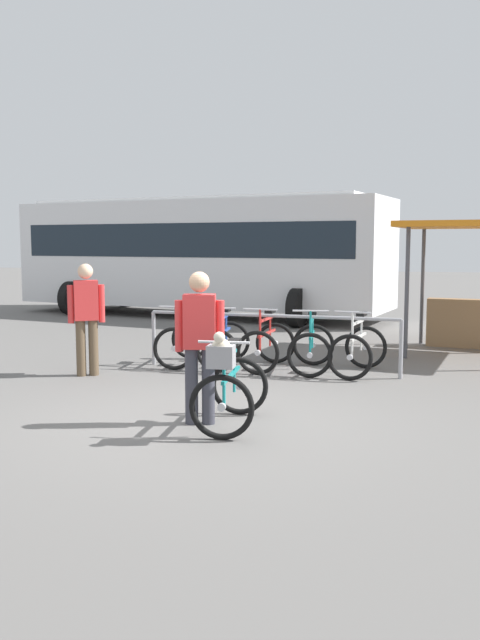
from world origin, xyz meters
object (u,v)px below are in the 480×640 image
racked_bike_white (358,350)px  person_with_featured_bike (200,340)px  racked_bike_blue (224,343)px  bus_distant (199,250)px  racked_bike_teal (312,347)px  racked_bike_black (183,341)px  featured_bicycle (229,384)px  racked_bike_red (267,345)px  pedestrian_with_backpack (86,312)px

racked_bike_white → person_with_featured_bike: size_ratio=0.74×
racked_bike_blue → bus_distant: bus_distant is taller
racked_bike_blue → racked_bike_teal: bearing=-3.0°
racked_bike_white → bus_distant: bearing=123.5°
racked_bike_blue → racked_bike_teal: (1.40, -0.07, 0.00)m
racked_bike_black → featured_bicycle: bearing=-63.9°
racked_bike_red → featured_bicycle: bearing=-84.5°
racked_bike_red → person_with_featured_bike: size_ratio=0.68×
racked_bike_white → bus_distant: (-4.75, 7.17, 1.37)m
racked_bike_blue → featured_bicycle: bearing=-73.6°
racked_bike_teal → featured_bicycle: size_ratio=0.92×
racked_bike_blue → person_with_featured_bike: size_ratio=0.70×
racked_bike_blue → featured_bicycle: featured_bicycle is taller
racked_bike_red → racked_bike_teal: size_ratio=0.99×
racked_bike_white → bus_distant: 8.71m
racked_bike_blue → racked_bike_teal: size_ratio=1.01×
featured_bicycle → pedestrian_with_backpack: pedestrian_with_backpack is taller
person_with_featured_bike → bus_distant: bearing=107.7°
racked_bike_black → racked_bike_red: 1.40m
pedestrian_with_backpack → bus_distant: size_ratio=0.16×
racked_bike_red → racked_bike_teal: bearing=-3.0°
bus_distant → pedestrian_with_backpack: bearing=-83.8°
racked_bike_white → pedestrian_with_backpack: bearing=-164.4°
racked_bike_white → person_with_featured_bike: person_with_featured_bike is taller
racked_bike_blue → featured_bicycle: 3.65m
featured_bicycle → bus_distant: size_ratio=0.12×
racked_bike_white → person_with_featured_bike: (-1.43, -3.24, 0.54)m
racked_bike_teal → featured_bicycle: 3.44m
racked_bike_blue → racked_bike_teal: 1.40m
racked_bike_black → racked_bike_blue: 0.70m
pedestrian_with_backpack → racked_bike_black: bearing=49.3°
racked_bike_black → racked_bike_blue: bearing=-3.0°
racked_bike_white → racked_bike_teal: bearing=177.0°
racked_bike_red → bus_distant: bus_distant is taller
racked_bike_black → racked_bike_teal: same height
racked_bike_red → bus_distant: (-3.35, 7.10, 1.37)m
featured_bicycle → pedestrian_with_backpack: bearing=140.3°
racked_bike_blue → bus_distant: 7.67m
racked_bike_teal → pedestrian_with_backpack: (-3.15, -1.11, 0.57)m
person_with_featured_bike → bus_distant: bus_distant is taller
racked_bike_red → racked_bike_white: (1.40, -0.07, 0.00)m
racked_bike_black → racked_bike_red: (1.40, -0.07, 0.00)m
racked_bike_black → pedestrian_with_backpack: bearing=-130.7°
bus_distant → featured_bicycle: bearing=-70.8°
racked_bike_blue → bus_distant: bearing=110.6°
racked_bike_red → person_with_featured_bike: bearing=-90.5°
racked_bike_blue → racked_bike_white: bearing=-3.0°
pedestrian_with_backpack → featured_bicycle: bearing=-39.7°
racked_bike_white → pedestrian_with_backpack: size_ratio=0.74×
person_with_featured_bike → racked_bike_black: bearing=112.0°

